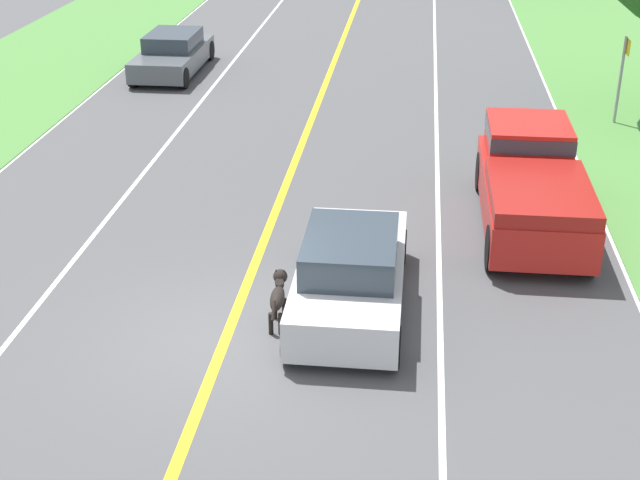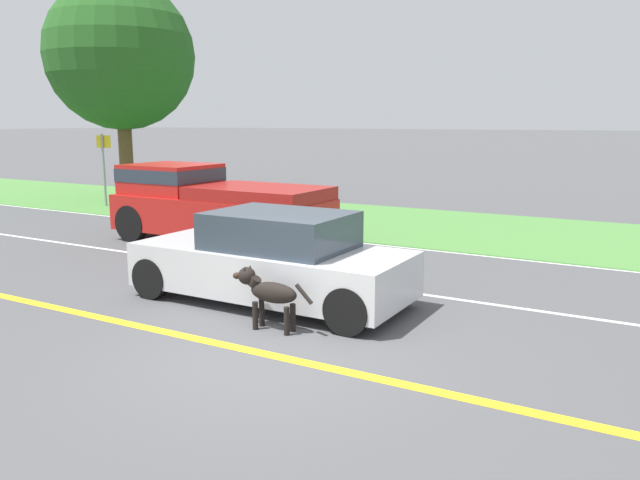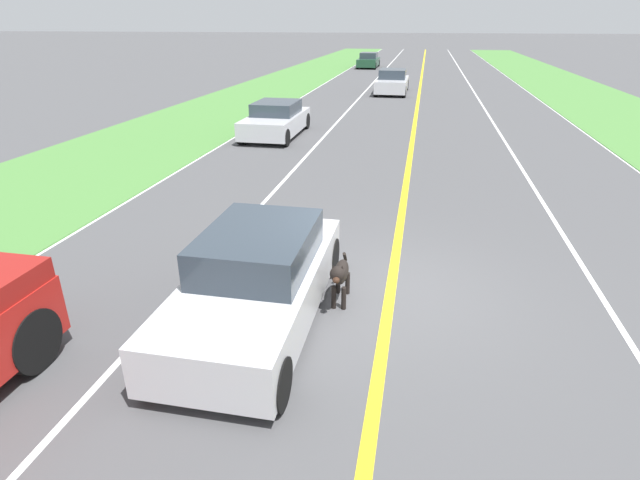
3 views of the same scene
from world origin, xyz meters
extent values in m
plane|color=#4C4C4F|center=(0.00, 0.00, 0.00)|extent=(400.00, 400.00, 0.00)
cube|color=yellow|center=(0.00, 0.00, 0.00)|extent=(0.18, 160.00, 0.01)
cube|color=white|center=(3.50, 0.00, 0.00)|extent=(0.10, 160.00, 0.01)
cube|color=white|center=(-3.50, 0.00, 0.00)|extent=(0.10, 160.00, 0.01)
cube|color=silver|center=(1.95, 1.27, 0.53)|extent=(1.79, 4.41, 0.70)
cube|color=#2D3842|center=(1.95, 1.09, 1.16)|extent=(1.54, 2.12, 0.56)
cylinder|color=black|center=(2.75, 3.05, 0.33)|extent=(0.22, 0.66, 0.66)
cylinder|color=black|center=(2.75, -0.51, 0.33)|extent=(0.22, 0.66, 0.66)
cylinder|color=black|center=(1.14, 3.05, 0.33)|extent=(0.22, 0.66, 0.66)
cylinder|color=black|center=(1.14, -0.51, 0.33)|extent=(0.22, 0.66, 0.66)
ellipsoid|color=black|center=(0.79, 0.45, 0.53)|extent=(0.25, 0.73, 0.29)
cylinder|color=black|center=(0.87, 0.70, 0.20)|extent=(0.08, 0.08, 0.39)
cylinder|color=black|center=(0.88, 0.20, 0.20)|extent=(0.08, 0.08, 0.39)
cylinder|color=black|center=(0.70, 0.70, 0.20)|extent=(0.08, 0.08, 0.39)
cylinder|color=black|center=(0.72, 0.20, 0.20)|extent=(0.08, 0.08, 0.39)
cylinder|color=black|center=(0.78, 0.75, 0.65)|extent=(0.16, 0.20, 0.19)
sphere|color=black|center=(0.78, 0.88, 0.72)|extent=(0.25, 0.25, 0.24)
ellipsoid|color=#331E14|center=(0.78, 1.05, 0.70)|extent=(0.11, 0.12, 0.09)
cone|color=black|center=(0.85, 0.87, 0.81)|extent=(0.08, 0.08, 0.11)
cone|color=black|center=(0.71, 0.87, 0.81)|extent=(0.08, 0.08, 0.11)
cylinder|color=black|center=(0.81, -0.02, 0.58)|extent=(0.06, 0.27, 0.27)
cube|color=red|center=(5.37, 4.98, 0.68)|extent=(1.97, 5.20, 0.83)
cube|color=red|center=(5.37, 6.49, 1.44)|extent=(1.73, 1.97, 0.71)
cube|color=#2D3842|center=(5.37, 6.49, 1.55)|extent=(1.75, 1.99, 0.31)
cube|color=maroon|center=(5.37, 3.88, 1.24)|extent=(1.93, 2.96, 0.29)
cylinder|color=black|center=(6.26, 6.97, 0.43)|extent=(0.22, 0.87, 0.87)
cylinder|color=black|center=(6.26, 2.98, 0.43)|extent=(0.22, 0.87, 0.87)
cylinder|color=black|center=(4.47, 6.97, 0.43)|extent=(0.22, 0.87, 0.87)
cylinder|color=black|center=(4.47, 2.98, 0.43)|extent=(0.22, 0.87, 0.87)
cube|color=#51565B|center=(-5.17, 16.18, 0.49)|extent=(1.80, 4.50, 0.62)
cube|color=#2D3842|center=(-5.17, 16.36, 1.05)|extent=(1.55, 2.16, 0.50)
cylinder|color=black|center=(-5.98, 14.36, 0.33)|extent=(0.22, 0.66, 0.66)
cylinder|color=black|center=(-5.98, 18.00, 0.33)|extent=(0.22, 0.66, 0.66)
cylinder|color=black|center=(-4.36, 14.36, 0.33)|extent=(0.22, 0.66, 0.66)
cylinder|color=black|center=(-4.36, 18.00, 0.33)|extent=(0.22, 0.66, 0.66)
cylinder|color=gray|center=(8.41, 12.28, 1.20)|extent=(0.08, 0.08, 2.41)
cube|color=yellow|center=(8.46, 12.28, 2.16)|extent=(0.03, 0.64, 0.40)
camera|label=1|loc=(2.93, -12.24, 7.75)|focal=50.00mm
camera|label=2|loc=(-5.98, -4.13, 2.82)|focal=35.00mm
camera|label=3|loc=(-0.29, 7.55, 4.26)|focal=28.00mm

